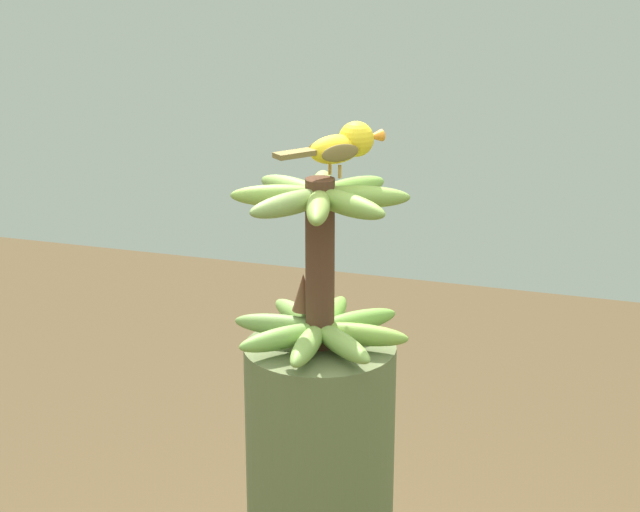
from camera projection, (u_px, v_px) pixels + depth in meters
The scene contains 2 objects.
banana_bunch at pixel (320, 265), 1.71m from camera, with size 0.28×0.28×0.27m.
perched_bird at pixel (344, 145), 1.67m from camera, with size 0.16×0.14×0.08m.
Camera 1 is at (-1.54, -0.48, 2.03)m, focal length 62.61 mm.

